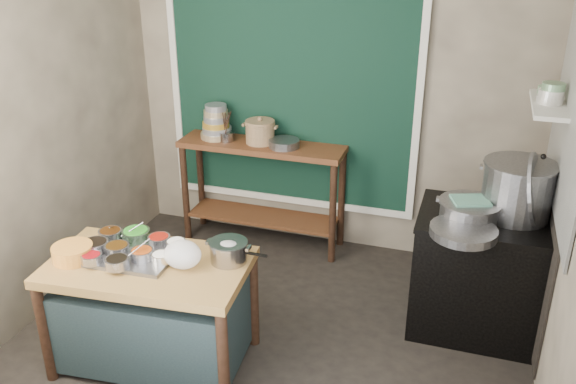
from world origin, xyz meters
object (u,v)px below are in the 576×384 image
(stock_pot, at_px, (517,190))
(back_counter, at_px, (263,194))
(saucepan, at_px, (229,251))
(condiment_tray, at_px, (130,254))
(utensil_cup, at_px, (227,136))
(prep_table, at_px, (153,313))
(ceramic_crock, at_px, (260,133))
(steamer, at_px, (469,211))
(yellow_basin, at_px, (73,253))
(stove_block, at_px, (480,275))

(stock_pot, bearing_deg, back_counter, 162.17)
(saucepan, bearing_deg, condiment_tray, -166.56)
(saucepan, xyz_separation_m, utensil_cup, (-0.69, 1.58, 0.17))
(prep_table, distance_m, ceramic_crock, 1.92)
(prep_table, relative_size, saucepan, 5.03)
(utensil_cup, relative_size, stock_pot, 0.27)
(stock_pot, bearing_deg, saucepan, -150.54)
(stock_pot, xyz_separation_m, steamer, (-0.29, -0.16, -0.12))
(back_counter, height_order, ceramic_crock, ceramic_crock)
(utensil_cup, bearing_deg, yellow_basin, -97.60)
(yellow_basin, bearing_deg, utensil_cup, 82.40)
(saucepan, distance_m, steamer, 1.61)
(yellow_basin, bearing_deg, stove_block, 25.34)
(prep_table, bearing_deg, saucepan, 15.65)
(back_counter, relative_size, stove_block, 1.61)
(prep_table, distance_m, utensil_cup, 1.88)
(prep_table, xyz_separation_m, stock_pot, (2.15, 1.13, 0.70))
(stock_pot, bearing_deg, yellow_basin, -154.72)
(prep_table, xyz_separation_m, saucepan, (0.47, 0.18, 0.44))
(condiment_tray, relative_size, utensil_cup, 4.35)
(condiment_tray, relative_size, ceramic_crock, 2.18)
(saucepan, xyz_separation_m, steamer, (1.39, 0.79, 0.13))
(saucepan, bearing_deg, yellow_basin, -162.18)
(utensil_cup, bearing_deg, stock_pot, -14.95)
(yellow_basin, bearing_deg, steamer, 24.77)
(utensil_cup, xyz_separation_m, steamer, (2.08, -0.79, -0.04))
(condiment_tray, xyz_separation_m, saucepan, (0.62, 0.14, 0.05))
(steamer, bearing_deg, back_counter, 155.07)
(condiment_tray, distance_m, saucepan, 0.64)
(stove_block, relative_size, utensil_cup, 6.73)
(ceramic_crock, bearing_deg, back_counter, -38.41)
(ceramic_crock, xyz_separation_m, stock_pot, (2.07, -0.68, 0.03))
(ceramic_crock, bearing_deg, steamer, -25.08)
(yellow_basin, xyz_separation_m, steamer, (2.33, 1.07, 0.15))
(stove_block, relative_size, steamer, 2.18)
(prep_table, height_order, stove_block, stove_block)
(prep_table, bearing_deg, utensil_cup, 91.87)
(prep_table, height_order, utensil_cup, utensil_cup)
(prep_table, relative_size, stock_pot, 2.57)
(stove_block, bearing_deg, prep_table, -152.11)
(saucepan, height_order, ceramic_crock, ceramic_crock)
(prep_table, xyz_separation_m, stove_block, (2.00, 1.06, 0.05))
(condiment_tray, height_order, steamer, steamer)
(utensil_cup, height_order, stock_pot, stock_pot)
(back_counter, bearing_deg, yellow_basin, -106.53)
(utensil_cup, distance_m, ceramic_crock, 0.30)
(ceramic_crock, bearing_deg, condiment_tray, -97.37)
(prep_table, relative_size, back_counter, 0.86)
(stock_pot, relative_size, steamer, 1.18)
(back_counter, xyz_separation_m, stove_block, (1.90, -0.73, -0.05))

